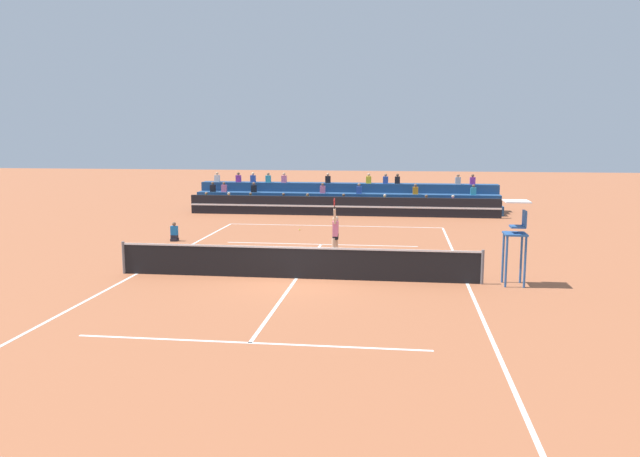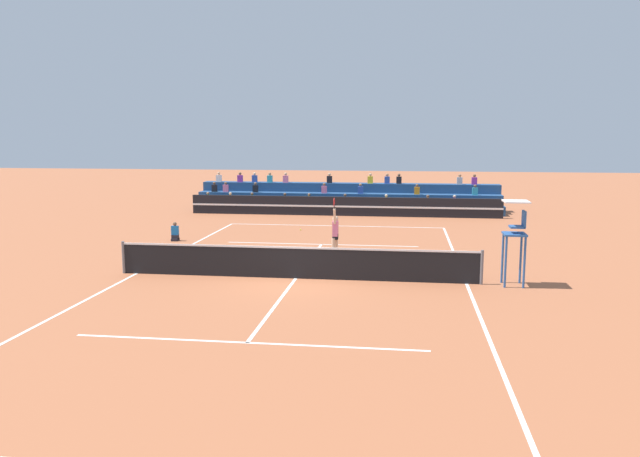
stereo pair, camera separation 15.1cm
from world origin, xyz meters
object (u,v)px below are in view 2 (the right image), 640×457
(ball_kid_courtside, at_px, (175,233))
(tennis_player, at_px, (335,235))
(umpire_chair, at_px, (516,231))
(tennis_ball, at_px, (301,230))

(ball_kid_courtside, relative_size, tennis_player, 0.34)
(tennis_player, bearing_deg, umpire_chair, -26.13)
(tennis_ball, bearing_deg, umpire_chair, -50.17)
(tennis_player, relative_size, tennis_ball, 36.43)
(ball_kid_courtside, relative_size, tennis_ball, 12.43)
(ball_kid_courtside, bearing_deg, tennis_ball, 36.48)
(umpire_chair, relative_size, tennis_player, 1.08)
(umpire_chair, distance_m, tennis_player, 6.69)
(ball_kid_courtside, distance_m, tennis_ball, 6.26)
(tennis_ball, bearing_deg, ball_kid_courtside, -143.52)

